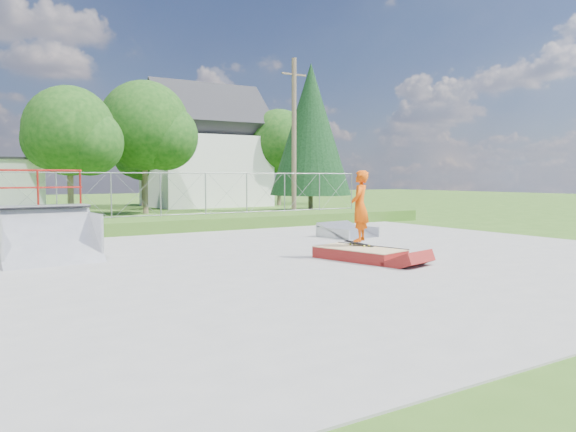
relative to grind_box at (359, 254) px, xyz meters
name	(u,v)px	position (x,y,z in m)	size (l,w,h in m)	color
ground	(305,261)	(-1.14, 0.77, -0.17)	(120.00, 120.00, 0.00)	#335C1A
concrete_pad	(305,260)	(-1.14, 0.77, -0.15)	(20.00, 16.00, 0.04)	gray
grass_berm	(170,224)	(-1.14, 10.27, 0.08)	(24.00, 3.00, 0.50)	#335C1A
grind_box	(359,254)	(0.00, 0.00, 0.00)	(1.57, 2.43, 0.33)	maroon
quarter_pipe	(47,216)	(-6.69, 3.86, 0.99)	(2.31, 1.95, 2.31)	#AAACB2
flat_bank_ramp	(348,231)	(3.17, 4.41, 0.07)	(1.56, 1.66, 0.48)	#AAACB2
skateboard	(360,244)	(0.28, 0.33, 0.21)	(0.22, 0.80, 0.02)	black
skater	(360,209)	(0.28, 0.33, 1.13)	(0.67, 0.44, 1.83)	#EA5107
chain_link_fence	(161,195)	(-1.14, 11.27, 1.23)	(20.00, 0.06, 1.80)	gray
gable_house	(206,153)	(7.86, 26.77, 3.67)	(8.40, 6.08, 8.94)	white
utility_pole	(294,139)	(6.36, 12.77, 3.83)	(0.24, 0.24, 8.00)	brown
tree_left_near	(75,134)	(-2.89, 18.61, 4.07)	(4.76, 4.48, 6.65)	brown
tree_center	(150,129)	(1.65, 20.58, 4.68)	(5.44, 5.12, 7.60)	brown
tree_right_far	(283,144)	(13.13, 24.60, 4.37)	(5.10, 4.80, 7.12)	brown
tree_back_mid	(146,156)	(4.07, 28.63, 3.46)	(4.08, 3.84, 5.70)	brown
conifer_tree	(311,129)	(10.86, 17.77, 4.88)	(5.04, 5.04, 9.10)	brown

